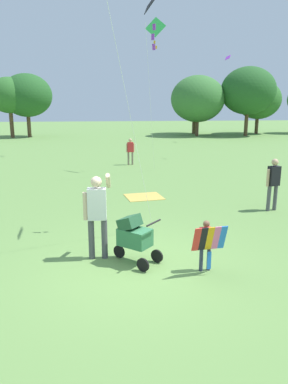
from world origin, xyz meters
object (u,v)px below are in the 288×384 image
child_with_butterfly_kite (206,241)px  person_adult_flyer (97,210)px  person_couple_left (130,149)px  stroller (134,235)px  person_sitting_far (273,180)px  kite_adult_black (153,6)px  picnic_blanket (144,197)px  kite_orange_delta (155,32)px

child_with_butterfly_kite → person_adult_flyer: bearing=157.1°
child_with_butterfly_kite → person_couple_left: size_ratio=0.74×
child_with_butterfly_kite → stroller: 1.49m
person_adult_flyer → person_couple_left: (1.64, 12.08, -0.25)m
person_adult_flyer → person_sitting_far: bearing=29.5°
person_adult_flyer → kite_adult_black: (1.40, 1.70, 4.34)m
child_with_butterfly_kite → person_adult_flyer: (-2.11, 0.89, 0.45)m
child_with_butterfly_kite → stroller: (-1.37, 0.59, -0.03)m
person_couple_left → picnic_blanket: 7.01m
kite_adult_black → kite_orange_delta: size_ratio=0.85×
child_with_butterfly_kite → person_adult_flyer: 2.34m
kite_adult_black → person_sitting_far: kite_adult_black is taller
child_with_butterfly_kite → stroller: child_with_butterfly_kite is taller
person_adult_flyer → kite_adult_black: kite_adult_black is taller
child_with_butterfly_kite → picnic_blanket: (-0.54, 6.01, -0.63)m
person_sitting_far → picnic_blanket: bearing=150.6°
person_sitting_far → kite_orange_delta: bearing=110.0°
stroller → person_couple_left: 12.41m
kite_orange_delta → picnic_blanket: 8.26m
person_adult_flyer → picnic_blanket: person_adult_flyer is taller
child_with_butterfly_kite → stroller: bearing=156.6°
person_sitting_far → picnic_blanket: 4.40m
person_sitting_far → person_couple_left: 9.79m
person_adult_flyer → stroller: 0.94m
person_sitting_far → picnic_blanket: person_sitting_far is taller
kite_orange_delta → picnic_blanket: size_ratio=5.61×
child_with_butterfly_kite → kite_adult_black: 5.49m
picnic_blanket → person_sitting_far: bearing=-29.4°
picnic_blanket → person_adult_flyer: bearing=-107.1°
kite_orange_delta → person_couple_left: bearing=119.5°
person_adult_flyer → kite_orange_delta: kite_orange_delta is taller
child_with_butterfly_kite → stroller: size_ratio=1.01×
person_adult_flyer → kite_orange_delta: size_ratio=0.27×
stroller → person_sitting_far: 5.65m
child_with_butterfly_kite → person_sitting_far: bearing=50.6°
person_sitting_far → person_couple_left: (-3.67, 9.07, -0.12)m
person_adult_flyer → person_couple_left: size_ratio=1.33×
picnic_blanket → child_with_butterfly_kite: bearing=-84.9°
child_with_butterfly_kite → person_couple_left: bearing=92.1°
child_with_butterfly_kite → person_sitting_far: 5.06m
kite_adult_black → kite_orange_delta: kite_orange_delta is taller
child_with_butterfly_kite → person_couple_left: (-0.47, 12.97, 0.19)m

